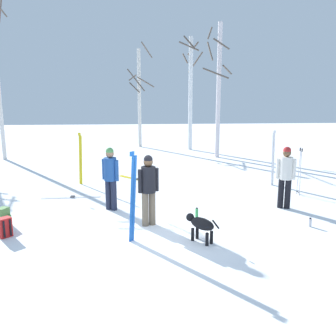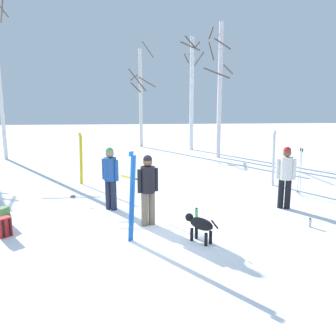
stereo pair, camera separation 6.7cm
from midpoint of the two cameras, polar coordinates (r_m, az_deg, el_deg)
The scene contains 18 objects.
ground_plane at distance 8.20m, azimuth -2.66°, elevation -10.72°, with size 60.00×60.00×0.00m, color white.
person_0 at distance 8.58m, azimuth -2.95°, elevation -2.79°, with size 0.49×0.34×1.72m.
person_1 at distance 10.37m, azimuth 18.19°, elevation -0.84°, with size 0.49×0.34×1.72m.
person_2 at distance 9.86m, azimuth -8.87°, elevation -1.01°, with size 0.46×0.34×1.72m.
dog at distance 7.83m, azimuth 5.25°, elevation -8.83°, with size 0.63×0.70×0.57m.
ski_pair_planted_0 at distance 12.87m, azimuth 16.41°, elevation 1.45°, with size 0.17×0.14×1.90m.
ski_pair_planted_1 at distance 7.72m, azimuth -5.43°, elevation -4.57°, with size 0.20×0.18×1.95m.
ski_pair_planted_2 at distance 12.88m, azimuth -13.37°, elevation 1.41°, with size 0.17×0.13×1.81m.
ski_pair_lying_0 at distance 11.50m, azimuth -14.80°, elevation -4.42°, with size 1.77×0.22×0.05m.
ski_pair_lying_1 at distance 13.44m, azimuth -4.73°, elevation -1.76°, with size 1.40×1.45×0.05m.
ski_poles_0 at distance 11.96m, azimuth 20.21°, elevation -0.32°, with size 0.07×0.23×1.47m.
backpack_0 at distance 8.90m, azimuth -24.13°, elevation -8.46°, with size 0.34×0.34×0.44m.
backpack_1 at distance 9.63m, azimuth -24.27°, elevation -6.98°, with size 0.34×0.32×0.44m.
water_bottle_0 at distance 9.41m, azimuth 4.70°, elevation -7.00°, with size 0.08×0.08×0.25m.
water_bottle_1 at distance 9.35m, azimuth 21.59°, elevation -8.01°, with size 0.07×0.07×0.22m.
birch_tree_2 at distance 21.50m, azimuth -4.22°, elevation 11.21°, with size 1.57×1.48×5.89m.
birch_tree_3 at distance 20.36m, azimuth 3.86°, elevation 12.03°, with size 1.38×1.40×6.11m.
birch_tree_4 at distance 17.98m, azimuth 8.20°, elevation 12.30°, with size 1.51×1.53×6.39m.
Camera 2 is at (-0.15, -7.58, 3.12)m, focal length 38.78 mm.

